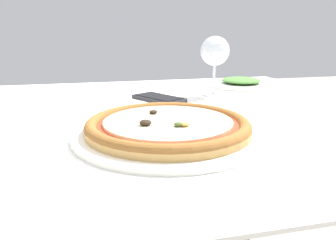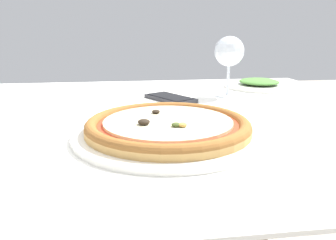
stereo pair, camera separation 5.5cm
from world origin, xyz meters
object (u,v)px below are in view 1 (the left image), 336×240
(dining_table, at_px, (125,152))
(side_plate, at_px, (241,83))
(cell_phone, at_px, (159,98))
(wine_glass_far_left, at_px, (215,53))
(pizza_plate, at_px, (168,127))

(dining_table, height_order, side_plate, side_plate)
(cell_phone, bearing_deg, wine_glass_far_left, 11.25)
(wine_glass_far_left, bearing_deg, dining_table, -149.98)
(cell_phone, relative_size, side_plate, 0.73)
(pizza_plate, distance_m, cell_phone, 0.31)
(dining_table, bearing_deg, wine_glass_far_left, 30.02)
(side_plate, bearing_deg, dining_table, -145.96)
(dining_table, height_order, cell_phone, cell_phone)
(dining_table, xyz_separation_m, side_plate, (0.42, 0.28, 0.10))
(dining_table, bearing_deg, side_plate, 34.04)
(wine_glass_far_left, distance_m, side_plate, 0.22)
(dining_table, relative_size, pizza_plate, 3.72)
(dining_table, bearing_deg, pizza_plate, -71.74)
(dining_table, distance_m, side_plate, 0.52)
(dining_table, height_order, wine_glass_far_left, wine_glass_far_left)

